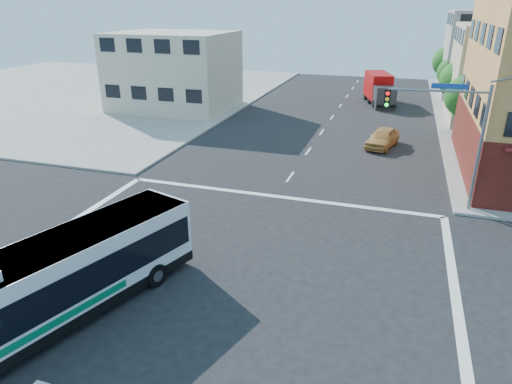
% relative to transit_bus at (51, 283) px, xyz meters
% --- Properties ---
extents(ground, '(120.00, 120.00, 0.00)m').
position_rel_transit_bus_xyz_m(ground, '(4.51, 4.22, -1.68)').
color(ground, black).
rests_on(ground, ground).
extents(sidewalk_nw, '(50.00, 50.00, 0.15)m').
position_rel_transit_bus_xyz_m(sidewalk_nw, '(-30.49, 39.22, -1.60)').
color(sidewalk_nw, gray).
rests_on(sidewalk_nw, ground).
extents(building_east_far, '(12.06, 10.06, 10.00)m').
position_rel_transit_bus_xyz_m(building_east_far, '(21.49, 52.20, 3.33)').
color(building_east_far, gray).
rests_on(building_east_far, ground).
extents(building_west, '(12.06, 10.06, 8.00)m').
position_rel_transit_bus_xyz_m(building_west, '(-12.51, 34.20, 2.33)').
color(building_west, '#BEB49D').
rests_on(building_west, ground).
extents(signal_mast_ne, '(7.91, 1.13, 8.07)m').
position_rel_transit_bus_xyz_m(signal_mast_ne, '(13.59, 14.84, 3.30)').
color(signal_mast_ne, slate).
rests_on(signal_mast_ne, ground).
extents(street_tree_a, '(3.60, 3.60, 5.53)m').
position_rel_transit_bus_xyz_m(street_tree_a, '(16.41, 32.14, 1.91)').
color(street_tree_a, '#3B2315').
rests_on(street_tree_a, ground).
extents(street_tree_b, '(3.80, 3.80, 5.79)m').
position_rel_transit_bus_xyz_m(street_tree_b, '(16.41, 40.14, 2.07)').
color(street_tree_b, '#3B2315').
rests_on(street_tree_b, ground).
extents(street_tree_c, '(3.40, 3.40, 5.29)m').
position_rel_transit_bus_xyz_m(street_tree_c, '(16.41, 48.14, 1.78)').
color(street_tree_c, '#3B2315').
rests_on(street_tree_c, ground).
extents(street_tree_d, '(4.00, 4.00, 6.03)m').
position_rel_transit_bus_xyz_m(street_tree_d, '(16.41, 56.14, 2.20)').
color(street_tree_d, '#3B2315').
rests_on(street_tree_d, ground).
extents(transit_bus, '(6.00, 11.77, 3.43)m').
position_rel_transit_bus_xyz_m(transit_bus, '(0.00, 0.00, 0.00)').
color(transit_bus, black).
rests_on(transit_bus, ground).
extents(box_truck, '(4.12, 7.77, 3.36)m').
position_rel_transit_bus_xyz_m(box_truck, '(8.50, 43.51, -0.05)').
color(box_truck, '#292A2F').
rests_on(box_truck, ground).
extents(parked_car, '(2.87, 4.82, 1.54)m').
position_rel_transit_bus_xyz_m(parked_car, '(9.96, 26.19, -0.91)').
color(parked_car, '#C99347').
rests_on(parked_car, ground).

